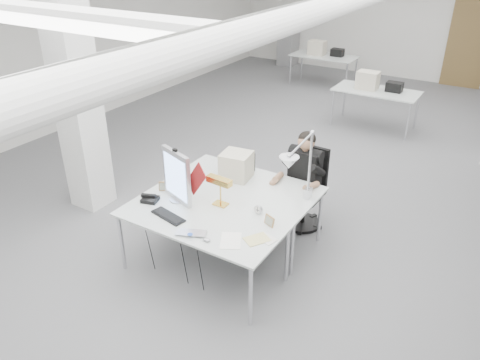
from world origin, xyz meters
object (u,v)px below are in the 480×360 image
(office_chair, at_px, (304,194))
(bankers_lamp, at_px, (220,190))
(monitor, at_px, (177,176))
(laptop, at_px, (190,236))
(seated_person, at_px, (305,165))
(beige_monitor, at_px, (236,165))
(desk_phone, at_px, (150,199))
(desk_main, at_px, (202,219))
(architect_lamp, at_px, (301,169))

(office_chair, xyz_separation_m, bankers_lamp, (-0.50, -1.18, 0.48))
(monitor, height_order, laptop, monitor)
(seated_person, distance_m, monitor, 1.62)
(bankers_lamp, xyz_separation_m, beige_monitor, (-0.20, 0.65, -0.02))
(seated_person, bearing_deg, office_chair, 92.60)
(seated_person, distance_m, bankers_lamp, 1.23)
(bankers_lamp, bearing_deg, seated_person, 70.45)
(bankers_lamp, height_order, desk_phone, bankers_lamp)
(seated_person, bearing_deg, monitor, -124.18)
(desk_main, xyz_separation_m, laptop, (0.11, -0.34, 0.02))
(office_chair, height_order, beige_monitor, beige_monitor)
(monitor, height_order, desk_phone, monitor)
(office_chair, xyz_separation_m, seated_person, (0.00, -0.05, 0.43))
(desk_main, distance_m, architect_lamp, 1.18)
(desk_main, bearing_deg, monitor, 158.68)
(monitor, bearing_deg, seated_person, 72.24)
(monitor, relative_size, architect_lamp, 0.64)
(desk_main, relative_size, bankers_lamp, 4.75)
(bankers_lamp, distance_m, architect_lamp, 0.90)
(desk_phone, distance_m, architect_lamp, 1.72)
(laptop, xyz_separation_m, architect_lamp, (0.67, 1.08, 0.46))
(office_chair, relative_size, beige_monitor, 2.69)
(laptop, bearing_deg, seated_person, 53.12)
(desk_main, bearing_deg, laptop, -72.60)
(bankers_lamp, bearing_deg, office_chair, 71.35)
(seated_person, xyz_separation_m, monitor, (-0.97, -1.29, 0.16))
(laptop, height_order, architect_lamp, architect_lamp)
(monitor, relative_size, bankers_lamp, 1.59)
(office_chair, bearing_deg, desk_main, -106.19)
(seated_person, height_order, beige_monitor, seated_person)
(office_chair, xyz_separation_m, laptop, (-0.41, -1.86, 0.30))
(monitor, xyz_separation_m, laptop, (0.56, -0.52, -0.29))
(desk_main, distance_m, bankers_lamp, 0.39)
(laptop, bearing_deg, bankers_lamp, 73.17)
(office_chair, bearing_deg, desk_phone, -125.90)
(seated_person, xyz_separation_m, architect_lamp, (0.26, -0.73, 0.32))
(laptop, relative_size, architect_lamp, 0.33)
(bankers_lamp, height_order, beige_monitor, bankers_lamp)
(office_chair, bearing_deg, beige_monitor, -140.15)
(architect_lamp, bearing_deg, beige_monitor, 178.35)
(desk_main, xyz_separation_m, desk_phone, (-0.70, -0.01, 0.03))
(seated_person, bearing_deg, desk_phone, -126.83)
(monitor, height_order, architect_lamp, architect_lamp)
(bankers_lamp, bearing_deg, architect_lamp, 31.95)
(laptop, distance_m, bankers_lamp, 0.71)
(monitor, xyz_separation_m, desk_phone, (-0.25, -0.19, -0.28))
(desk_main, distance_m, desk_phone, 0.70)
(seated_person, height_order, laptop, seated_person)
(monitor, relative_size, desk_phone, 3.41)
(desk_main, xyz_separation_m, monitor, (-0.45, 0.18, 0.31))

